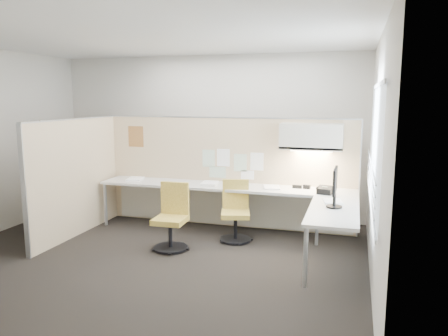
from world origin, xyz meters
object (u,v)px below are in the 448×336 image
(monitor, at_px, (335,185))
(chair_left, at_px, (172,219))
(phone, at_px, (325,190))
(desk, at_px, (242,197))
(chair_right, at_px, (236,213))

(monitor, bearing_deg, chair_left, 91.63)
(phone, bearing_deg, desk, -170.26)
(chair_right, relative_size, monitor, 1.77)
(desk, xyz_separation_m, chair_right, (-0.05, -0.21, -0.20))
(desk, relative_size, chair_left, 4.45)
(phone, bearing_deg, chair_left, -147.50)
(desk, relative_size, chair_right, 4.61)
(desk, distance_m, chair_right, 0.29)
(desk, bearing_deg, chair_right, -102.27)
(desk, xyz_separation_m, chair_left, (-0.79, -0.82, -0.18))
(chair_right, height_order, phone, chair_right)
(desk, height_order, chair_right, chair_right)
(monitor, relative_size, phone, 2.05)
(desk, height_order, phone, phone)
(chair_right, bearing_deg, chair_left, -155.85)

